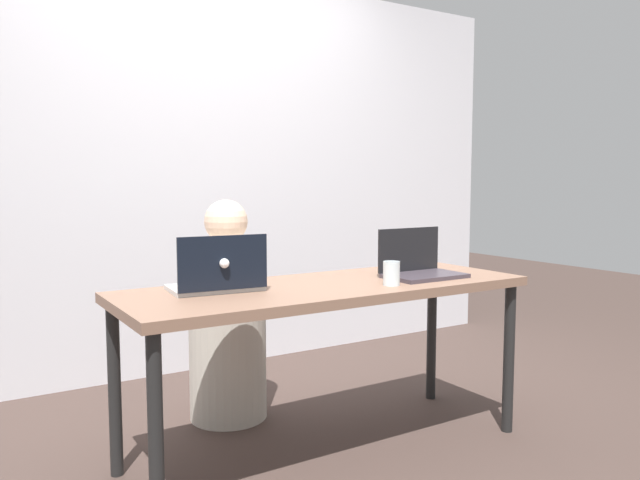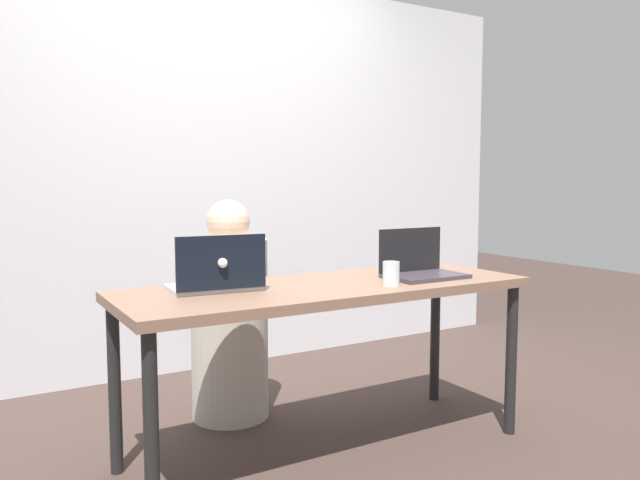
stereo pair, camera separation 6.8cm
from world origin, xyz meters
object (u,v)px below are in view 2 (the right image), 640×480
Objects in this scene: person_at_center at (230,322)px; water_glass_right at (391,275)px; laptop_back_left at (216,279)px; laptop_front_right at (420,267)px.

person_at_center reaches higher than water_glass_right.
laptop_front_right is at bearing 177.41° from laptop_back_left.
laptop_back_left is (-0.26, -0.51, 0.30)m from person_at_center.
laptop_back_left reaches higher than water_glass_right.
person_at_center is 0.97m from laptop_front_right.
person_at_center is 10.66× the size of water_glass_right.
laptop_front_right is at bearing 143.28° from person_at_center.
laptop_front_right is 0.28m from water_glass_right.
person_at_center is 0.65m from laptop_back_left.
water_glass_right is (0.67, -0.25, -0.01)m from laptop_back_left.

